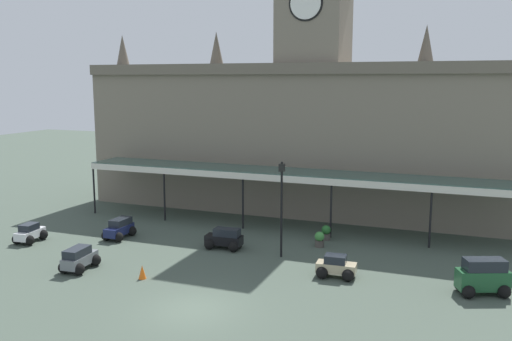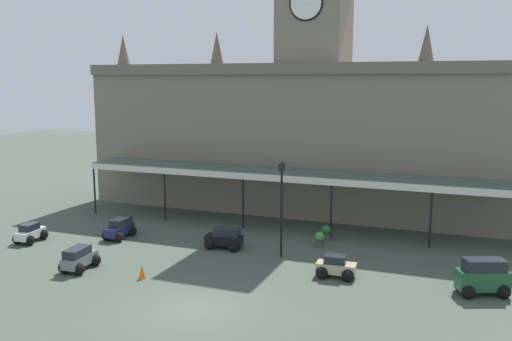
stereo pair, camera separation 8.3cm
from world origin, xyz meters
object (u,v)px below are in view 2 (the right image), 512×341
Objects in this scene: victorian_lamppost at (282,199)px; planter_by_canopy at (326,232)px; car_white_sedan at (30,234)px; car_black_estate at (225,240)px; car_green_van at (483,278)px; car_navy_estate at (120,229)px; planter_forecourt_centre at (320,239)px; traffic_cone at (142,272)px; car_beige_sedan at (336,268)px; car_grey_estate at (79,260)px.

planter_by_canopy is (1.62, 4.29, -2.95)m from victorian_lamppost.
car_white_sedan is 2.21× the size of planter_by_canopy.
car_green_van reaches higher than car_black_estate.
car_green_van reaches higher than car_navy_estate.
car_green_van is at bearing -26.58° from planter_forecourt_centre.
car_navy_estate is at bearing 132.90° from traffic_cone.
car_black_estate is 2.39× the size of planter_by_canopy.
traffic_cone is at bearing -47.10° from car_navy_estate.
victorian_lamppost is (3.73, -0.26, 2.87)m from car_black_estate.
car_beige_sedan is at bearing -178.32° from car_green_van.
planter_by_canopy is at bearing 69.29° from victorian_lamppost.
traffic_cone is at bearing -166.19° from car_green_van.
car_white_sedan reaches higher than planter_forecourt_centre.
car_black_estate is at bearing 73.35° from traffic_cone.
car_black_estate reaches higher than planter_by_canopy.
car_grey_estate is 11.64m from victorian_lamppost.
planter_forecourt_centre is (11.14, 8.69, -0.07)m from car_grey_estate.
car_beige_sedan is 0.81× the size of car_green_van.
car_green_van is at bearing -8.64° from car_black_estate.
victorian_lamppost is (15.88, 2.88, 2.94)m from car_white_sedan.
planter_forecourt_centre is (17.49, 5.54, -0.01)m from car_white_sedan.
car_white_sedan reaches higher than traffic_cone.
traffic_cone is (-5.60, -5.99, -3.08)m from victorian_lamppost.
car_grey_estate reaches higher than planter_by_canopy.
car_navy_estate is 2.36× the size of planter_forecourt_centre.
car_white_sedan and car_beige_sedan have the same top height.
victorian_lamppost is at bearing 169.78° from car_green_van.
car_green_van is 11.31m from victorian_lamppost.
planter_forecourt_centre is (7.20, 8.65, 0.13)m from traffic_cone.
car_beige_sedan reaches higher than traffic_cone.
car_beige_sedan is 7.10m from car_green_van.
victorian_lamppost is 4.28m from planter_forecourt_centre.
victorian_lamppost is at bearing 46.94° from traffic_cone.
traffic_cone is (3.94, 0.04, -0.20)m from car_grey_estate.
car_green_van is 11.13m from planter_by_canopy.
car_black_estate reaches higher than traffic_cone.
traffic_cone is at bearing -133.06° from victorian_lamppost.
victorian_lamppost is 8.76m from traffic_cone.
car_white_sedan is 18.34m from planter_forecourt_centre.
car_black_estate is at bearing 2.85° from car_navy_estate.
car_white_sedan is at bearing -169.73° from victorian_lamppost.
car_beige_sedan is 2.92× the size of traffic_cone.
car_green_van is 2.69× the size of planter_by_canopy.
planter_forecourt_centre is (1.60, 2.66, -2.95)m from victorian_lamppost.
planter_by_canopy is at bearing 36.98° from car_black_estate.
car_navy_estate is (4.82, 2.77, 0.06)m from car_white_sedan.
traffic_cone is (5.47, -5.88, -0.20)m from car_navy_estate.
planter_forecourt_centre is (12.67, 2.77, -0.07)m from car_navy_estate.
victorian_lamppost reaches higher than traffic_cone.
planter_by_canopy is (-2.12, 6.45, -0.01)m from car_beige_sedan.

